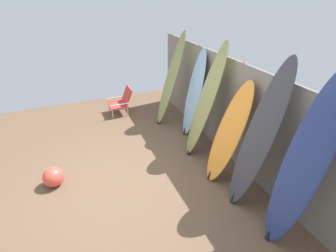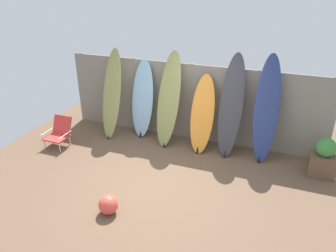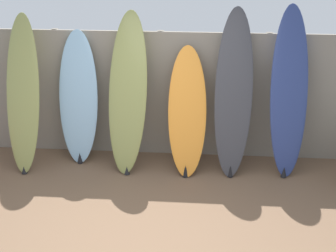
{
  "view_description": "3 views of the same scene",
  "coord_description": "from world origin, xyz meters",
  "px_view_note": "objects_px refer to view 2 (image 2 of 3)",
  "views": [
    {
      "loc": [
        3.29,
        -0.66,
        2.9
      ],
      "look_at": [
        -0.24,
        0.81,
        0.8
      ],
      "focal_mm": 28.0,
      "sensor_mm": 36.0,
      "label": 1
    },
    {
      "loc": [
        1.98,
        -4.79,
        3.67
      ],
      "look_at": [
        -0.01,
        0.51,
        0.96
      ],
      "focal_mm": 35.0,
      "sensor_mm": 36.0,
      "label": 2
    },
    {
      "loc": [
        0.57,
        -4.14,
        3.19
      ],
      "look_at": [
        0.19,
        0.85,
        0.95
      ],
      "focal_mm": 50.0,
      "sensor_mm": 36.0,
      "label": 3
    }
  ],
  "objects_px": {
    "beach_chair": "(59,132)",
    "beach_ball": "(108,205)",
    "surfboard_olive_0": "(112,95)",
    "surfboard_navy_5": "(266,110)",
    "surfboard_orange_3": "(202,115)",
    "surfboard_charcoal_4": "(231,107)",
    "surfboard_olive_2": "(169,100)",
    "surfboard_skyblue_1": "(142,100)",
    "planter_box": "(323,159)"
  },
  "relations": [
    {
      "from": "surfboard_olive_0",
      "to": "surfboard_olive_2",
      "type": "relative_size",
      "value": 0.98
    },
    {
      "from": "beach_chair",
      "to": "planter_box",
      "type": "xyz_separation_m",
      "value": [
        5.59,
        0.76,
        0.05
      ]
    },
    {
      "from": "surfboard_charcoal_4",
      "to": "beach_ball",
      "type": "distance_m",
      "value": 3.21
    },
    {
      "from": "surfboard_olive_0",
      "to": "surfboard_charcoal_4",
      "type": "xyz_separation_m",
      "value": [
        2.78,
        0.1,
        0.04
      ]
    },
    {
      "from": "surfboard_navy_5",
      "to": "planter_box",
      "type": "height_order",
      "value": "surfboard_navy_5"
    },
    {
      "from": "surfboard_skyblue_1",
      "to": "beach_ball",
      "type": "distance_m",
      "value": 3.01
    },
    {
      "from": "surfboard_olive_2",
      "to": "surfboard_orange_3",
      "type": "bearing_deg",
      "value": -1.82
    },
    {
      "from": "beach_ball",
      "to": "surfboard_charcoal_4",
      "type": "bearing_deg",
      "value": 61.97
    },
    {
      "from": "surfboard_olive_0",
      "to": "beach_chair",
      "type": "relative_size",
      "value": 3.2
    },
    {
      "from": "surfboard_olive_2",
      "to": "beach_ball",
      "type": "relative_size",
      "value": 6.47
    },
    {
      "from": "surfboard_orange_3",
      "to": "surfboard_olive_2",
      "type": "bearing_deg",
      "value": 178.18
    },
    {
      "from": "surfboard_orange_3",
      "to": "beach_ball",
      "type": "distance_m",
      "value": 2.88
    },
    {
      "from": "beach_chair",
      "to": "beach_ball",
      "type": "distance_m",
      "value": 2.81
    },
    {
      "from": "surfboard_orange_3",
      "to": "beach_ball",
      "type": "bearing_deg",
      "value": -107.64
    },
    {
      "from": "surfboard_orange_3",
      "to": "planter_box",
      "type": "bearing_deg",
      "value": -4.95
    },
    {
      "from": "surfboard_charcoal_4",
      "to": "beach_chair",
      "type": "relative_size",
      "value": 3.36
    },
    {
      "from": "surfboard_olive_0",
      "to": "surfboard_charcoal_4",
      "type": "height_order",
      "value": "surfboard_charcoal_4"
    },
    {
      "from": "surfboard_skyblue_1",
      "to": "surfboard_olive_2",
      "type": "height_order",
      "value": "surfboard_olive_2"
    },
    {
      "from": "surfboard_navy_5",
      "to": "beach_ball",
      "type": "xyz_separation_m",
      "value": [
        -2.16,
        -2.74,
        -0.93
      ]
    },
    {
      "from": "surfboard_olive_0",
      "to": "surfboard_orange_3",
      "type": "xyz_separation_m",
      "value": [
        2.18,
        0.05,
        -0.21
      ]
    },
    {
      "from": "surfboard_skyblue_1",
      "to": "surfboard_navy_5",
      "type": "bearing_deg",
      "value": -1.99
    },
    {
      "from": "surfboard_olive_0",
      "to": "surfboard_charcoal_4",
      "type": "bearing_deg",
      "value": 2.01
    },
    {
      "from": "surfboard_skyblue_1",
      "to": "surfboard_navy_5",
      "type": "distance_m",
      "value": 2.82
    },
    {
      "from": "surfboard_orange_3",
      "to": "beach_chair",
      "type": "distance_m",
      "value": 3.28
    },
    {
      "from": "beach_chair",
      "to": "beach_ball",
      "type": "relative_size",
      "value": 1.98
    },
    {
      "from": "surfboard_charcoal_4",
      "to": "beach_chair",
      "type": "distance_m",
      "value": 3.9
    },
    {
      "from": "surfboard_olive_0",
      "to": "surfboard_navy_5",
      "type": "relative_size",
      "value": 0.93
    },
    {
      "from": "beach_chair",
      "to": "planter_box",
      "type": "relative_size",
      "value": 0.8
    },
    {
      "from": "beach_ball",
      "to": "surfboard_olive_0",
      "type": "bearing_deg",
      "value": 116.98
    },
    {
      "from": "surfboard_skyblue_1",
      "to": "surfboard_olive_2",
      "type": "relative_size",
      "value": 0.87
    },
    {
      "from": "surfboard_navy_5",
      "to": "planter_box",
      "type": "bearing_deg",
      "value": -13.6
    },
    {
      "from": "planter_box",
      "to": "surfboard_skyblue_1",
      "type": "bearing_deg",
      "value": 174.49
    },
    {
      "from": "surfboard_olive_2",
      "to": "beach_ball",
      "type": "xyz_separation_m",
      "value": [
        -0.06,
        -2.7,
        -0.88
      ]
    },
    {
      "from": "surfboard_orange_3",
      "to": "surfboard_navy_5",
      "type": "distance_m",
      "value": 1.34
    },
    {
      "from": "surfboard_skyblue_1",
      "to": "beach_chair",
      "type": "bearing_deg",
      "value": -144.04
    },
    {
      "from": "surfboard_skyblue_1",
      "to": "surfboard_charcoal_4",
      "type": "relative_size",
      "value": 0.85
    },
    {
      "from": "surfboard_olive_0",
      "to": "surfboard_navy_5",
      "type": "height_order",
      "value": "surfboard_navy_5"
    },
    {
      "from": "surfboard_olive_2",
      "to": "beach_chair",
      "type": "height_order",
      "value": "surfboard_olive_2"
    },
    {
      "from": "surfboard_skyblue_1",
      "to": "beach_chair",
      "type": "height_order",
      "value": "surfboard_skyblue_1"
    },
    {
      "from": "surfboard_olive_0",
      "to": "planter_box",
      "type": "distance_m",
      "value": 4.73
    },
    {
      "from": "beach_chair",
      "to": "surfboard_navy_5",
      "type": "bearing_deg",
      "value": 29.95
    },
    {
      "from": "surfboard_skyblue_1",
      "to": "surfboard_olive_2",
      "type": "xyz_separation_m",
      "value": [
        0.71,
        -0.14,
        0.14
      ]
    },
    {
      "from": "surfboard_charcoal_4",
      "to": "planter_box",
      "type": "distance_m",
      "value": 2.04
    },
    {
      "from": "surfboard_skyblue_1",
      "to": "surfboard_orange_3",
      "type": "height_order",
      "value": "surfboard_skyblue_1"
    },
    {
      "from": "surfboard_olive_2",
      "to": "surfboard_charcoal_4",
      "type": "distance_m",
      "value": 1.39
    },
    {
      "from": "surfboard_skyblue_1",
      "to": "surfboard_orange_3",
      "type": "relative_size",
      "value": 1.1
    },
    {
      "from": "surfboard_charcoal_4",
      "to": "beach_ball",
      "type": "height_order",
      "value": "surfboard_charcoal_4"
    },
    {
      "from": "surfboard_skyblue_1",
      "to": "surfboard_navy_5",
      "type": "xyz_separation_m",
      "value": [
        2.81,
        -0.1,
        0.19
      ]
    },
    {
      "from": "surfboard_olive_2",
      "to": "surfboard_orange_3",
      "type": "height_order",
      "value": "surfboard_olive_2"
    },
    {
      "from": "beach_chair",
      "to": "beach_ball",
      "type": "height_order",
      "value": "beach_chair"
    }
  ]
}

